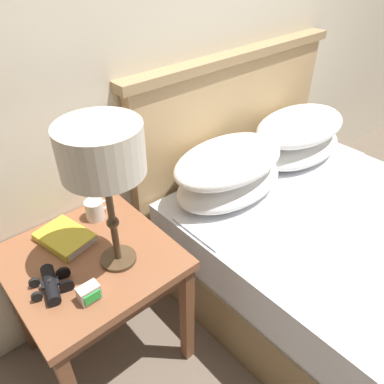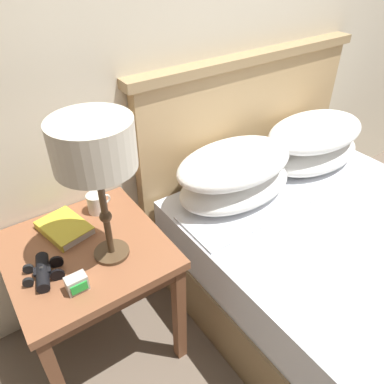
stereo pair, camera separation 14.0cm
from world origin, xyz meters
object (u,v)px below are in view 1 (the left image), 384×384
at_px(binoculars_pair, 51,284).
at_px(nightstand, 93,271).
at_px(alarm_clock, 89,293).
at_px(table_lamp, 102,154).
at_px(book_on_nightstand, 64,238).
at_px(coffee_mug, 95,210).
at_px(bed, 350,259).

bearing_deg(binoculars_pair, nightstand, 17.82).
bearing_deg(nightstand, alarm_clock, -117.43).
bearing_deg(binoculars_pair, table_lamp, -8.00).
height_order(book_on_nightstand, coffee_mug, coffee_mug).
height_order(table_lamp, binoculars_pair, table_lamp).
distance_m(binoculars_pair, coffee_mug, 0.38).
height_order(table_lamp, coffee_mug, table_lamp).
xyz_separation_m(table_lamp, coffee_mug, (0.06, 0.27, -0.40)).
relative_size(table_lamp, coffee_mug, 5.25).
distance_m(book_on_nightstand, binoculars_pair, 0.24).
relative_size(binoculars_pair, alarm_clock, 2.36).
bearing_deg(alarm_clock, bed, -18.16).
height_order(bed, coffee_mug, bed).
relative_size(bed, binoculars_pair, 11.38).
bearing_deg(coffee_mug, nightstand, -126.46).
relative_size(bed, table_lamp, 3.47).
xyz_separation_m(book_on_nightstand, binoculars_pair, (-0.14, -0.19, 0.01)).
distance_m(bed, table_lamp, 1.29).
xyz_separation_m(nightstand, table_lamp, (0.07, -0.09, 0.53)).
relative_size(bed, alarm_clock, 26.82).
relative_size(nightstand, book_on_nightstand, 2.57).
bearing_deg(coffee_mug, bed, -39.04).
distance_m(nightstand, table_lamp, 0.54).
bearing_deg(nightstand, book_on_nightstand, 102.03).
relative_size(book_on_nightstand, alarm_clock, 3.38).
relative_size(nightstand, bed, 0.32).
bearing_deg(nightstand, bed, -27.97).
height_order(book_on_nightstand, binoculars_pair, binoculars_pair).
distance_m(bed, book_on_nightstand, 1.30).
relative_size(nightstand, alarm_clock, 8.68).
bearing_deg(book_on_nightstand, alarm_clock, -101.38).
xyz_separation_m(binoculars_pair, alarm_clock, (0.08, -0.12, 0.01)).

